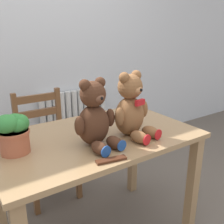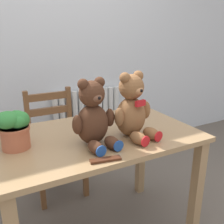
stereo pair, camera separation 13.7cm
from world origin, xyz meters
name	(u,v)px [view 2 (the right image)]	position (x,y,z in m)	size (l,w,h in m)	color
wall_back	(42,37)	(0.00, 1.62, 1.30)	(8.00, 0.04, 2.60)	silver
radiator	(88,126)	(0.42, 1.55, 0.34)	(0.79, 0.10, 0.75)	silver
dining_table	(97,153)	(0.00, 0.36, 0.65)	(1.18, 0.73, 0.77)	#9E7A51
wooden_chair_behind	(55,142)	(-0.08, 1.07, 0.45)	(0.40, 0.40, 0.89)	brown
teddy_bear_left	(93,117)	(-0.07, 0.25, 0.93)	(0.25, 0.26, 0.36)	#472819
teddy_bear_right	(132,109)	(0.17, 0.25, 0.94)	(0.26, 0.28, 0.37)	brown
potted_plant	(13,127)	(-0.46, 0.39, 0.89)	(0.19, 0.16, 0.21)	#B25B3D
chocolate_bar	(105,160)	(-0.10, 0.05, 0.78)	(0.15, 0.04, 0.01)	#472314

